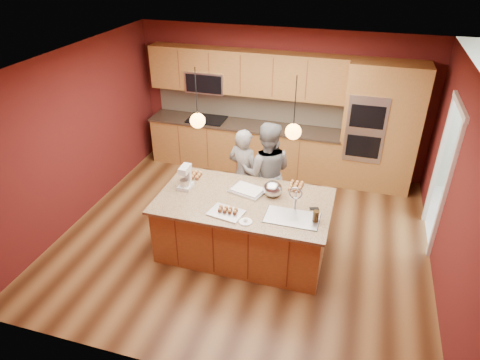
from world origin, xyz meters
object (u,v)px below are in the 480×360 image
(island, at_px, (244,226))
(person_left, at_px, (244,174))
(person_right, at_px, (266,173))
(stand_mixer, at_px, (186,179))
(mixing_bowl, at_px, (273,189))

(island, distance_m, person_left, 1.02)
(island, distance_m, person_right, 1.02)
(person_right, bearing_deg, person_left, -9.51)
(person_left, height_order, person_right, person_right)
(person_left, distance_m, stand_mixer, 1.09)
(person_right, bearing_deg, island, 74.96)
(island, relative_size, mixing_bowl, 8.90)
(person_left, bearing_deg, mixing_bowl, 149.12)
(island, xyz_separation_m, person_left, (-0.28, 0.93, 0.31))
(stand_mixer, height_order, mixing_bowl, stand_mixer)
(island, xyz_separation_m, stand_mixer, (-0.92, 0.09, 0.58))
(island, height_order, mixing_bowl, island)
(island, xyz_separation_m, mixing_bowl, (0.34, 0.23, 0.54))
(person_left, bearing_deg, person_right, -162.46)
(person_left, xyz_separation_m, person_right, (0.37, 0.00, 0.08))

